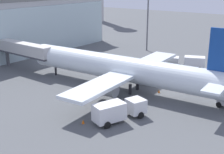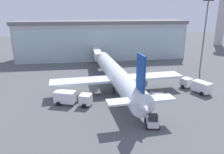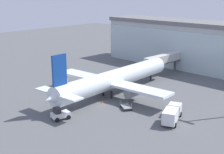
% 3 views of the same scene
% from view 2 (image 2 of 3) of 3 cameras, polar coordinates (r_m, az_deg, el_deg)
% --- Properties ---
extents(ground, '(240.00, 240.00, 0.00)m').
position_cam_2_polar(ground, '(45.03, 5.75, -6.26)').
color(ground, '#545659').
extents(terminal_building, '(62.50, 15.51, 13.89)m').
position_cam_2_polar(terminal_building, '(82.79, -2.69, 9.72)').
color(terminal_building, '#ADADAD').
rests_on(terminal_building, ground).
extents(jet_bridge, '(3.09, 15.01, 5.53)m').
position_cam_2_polar(jet_bridge, '(70.45, -3.94, 6.04)').
color(jet_bridge, beige).
rests_on(jet_bridge, ground).
extents(control_tower, '(7.22, 7.22, 35.91)m').
position_cam_2_polar(control_tower, '(126.67, 27.16, 16.84)').
color(control_tower, '#B1B1B1').
rests_on(control_tower, ground).
extents(apron_light_mast, '(3.20, 0.40, 20.54)m').
position_cam_2_polar(apron_light_mast, '(68.73, 23.06, 11.09)').
color(apron_light_mast, '#59595E').
rests_on(apron_light_mast, ground).
extents(airplane, '(29.56, 38.11, 11.42)m').
position_cam_2_polar(airplane, '(49.35, 1.25, 0.39)').
color(airplane, white).
rests_on(airplane, ground).
extents(catering_truck, '(7.59, 4.82, 2.65)m').
position_cam_2_polar(catering_truck, '(43.36, -10.48, -5.33)').
color(catering_truck, silver).
rests_on(catering_truck, ground).
extents(fuel_truck, '(4.58, 7.61, 2.65)m').
position_cam_2_polar(fuel_truck, '(52.91, 21.20, -2.03)').
color(fuel_truck, silver).
rests_on(fuel_truck, ground).
extents(baggage_cart, '(3.22, 2.88, 1.50)m').
position_cam_2_polar(baggage_cart, '(48.16, 11.50, -4.28)').
color(baggage_cart, gray).
rests_on(baggage_cart, ground).
extents(pushback_tug, '(2.81, 3.54, 2.30)m').
position_cam_2_polar(pushback_tug, '(36.03, 10.47, -11.13)').
color(pushback_tug, silver).
rests_on(pushback_tug, ground).
extents(safety_cone_nose, '(0.36, 0.36, 0.55)m').
position_cam_2_polar(safety_cone_nose, '(45.72, 5.19, -5.49)').
color(safety_cone_nose, orange).
rests_on(safety_cone_nose, ground).
extents(safety_cone_wingtip, '(0.36, 0.36, 0.55)m').
position_cam_2_polar(safety_cone_wingtip, '(46.84, -14.50, -5.43)').
color(safety_cone_wingtip, orange).
rests_on(safety_cone_wingtip, ground).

